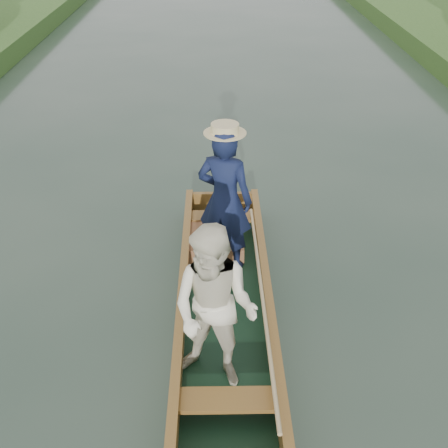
{
  "coord_description": "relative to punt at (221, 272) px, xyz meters",
  "views": [
    {
      "loc": [
        -0.1,
        -5.34,
        4.54
      ],
      "look_at": [
        0.0,
        0.6,
        0.95
      ],
      "focal_mm": 45.0,
      "sensor_mm": 36.0,
      "label": 1
    }
  ],
  "objects": [
    {
      "name": "punt",
      "position": [
        0.0,
        0.0,
        0.0
      ],
      "size": [
        1.22,
        5.0,
        2.09
      ],
      "color": "black",
      "rests_on": "ground"
    },
    {
      "name": "ground",
      "position": [
        0.05,
        0.1,
        -0.73
      ],
      "size": [
        120.0,
        120.0,
        0.0
      ],
      "primitive_type": "plane",
      "color": "#283D30",
      "rests_on": "ground"
    },
    {
      "name": "trees_far",
      "position": [
        1.02,
        7.38,
        1.73
      ],
      "size": [
        22.6,
        13.12,
        4.4
      ],
      "color": "#47331E",
      "rests_on": "ground"
    }
  ]
}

